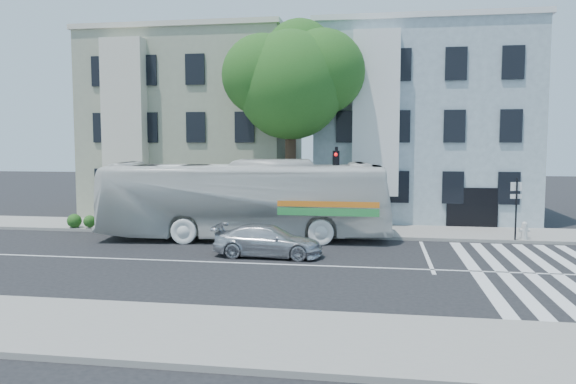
% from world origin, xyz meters
% --- Properties ---
extents(ground, '(120.00, 120.00, 0.00)m').
position_xyz_m(ground, '(0.00, 0.00, 0.00)').
color(ground, black).
rests_on(ground, ground).
extents(sidewalk_far, '(80.00, 4.00, 0.15)m').
position_xyz_m(sidewalk_far, '(0.00, 8.00, 0.07)').
color(sidewalk_far, gray).
rests_on(sidewalk_far, ground).
extents(sidewalk_near, '(80.00, 4.00, 0.15)m').
position_xyz_m(sidewalk_near, '(0.00, -8.00, 0.07)').
color(sidewalk_near, gray).
rests_on(sidewalk_near, ground).
extents(building_left, '(12.00, 10.00, 11.00)m').
position_xyz_m(building_left, '(-7.00, 15.00, 5.50)').
color(building_left, gray).
rests_on(building_left, ground).
extents(building_right, '(12.00, 10.00, 11.00)m').
position_xyz_m(building_right, '(7.00, 15.00, 5.50)').
color(building_right, '#8799A0').
rests_on(building_right, ground).
extents(street_tree, '(7.30, 5.90, 11.10)m').
position_xyz_m(street_tree, '(0.06, 8.74, 7.83)').
color(street_tree, '#2D2116').
rests_on(street_tree, ground).
extents(bus, '(4.72, 13.77, 3.76)m').
position_xyz_m(bus, '(-1.66, 5.20, 1.88)').
color(bus, silver).
rests_on(bus, ground).
extents(sedan, '(1.93, 4.42, 1.27)m').
position_xyz_m(sedan, '(0.20, 1.41, 0.63)').
color(sedan, silver).
rests_on(sedan, ground).
extents(hedge, '(8.52, 1.14, 0.70)m').
position_xyz_m(hedge, '(-6.76, 6.30, 0.50)').
color(hedge, '#296220').
rests_on(hedge, sidewalk_far).
extents(traffic_signal, '(0.45, 0.54, 4.36)m').
position_xyz_m(traffic_signal, '(2.54, 6.39, 2.81)').
color(traffic_signal, black).
rests_on(traffic_signal, ground).
extents(fire_hydrant, '(0.46, 0.27, 0.82)m').
position_xyz_m(fire_hydrant, '(11.14, 6.30, 0.57)').
color(fire_hydrant, silver).
rests_on(fire_hydrant, sidewalk_far).
extents(far_sign_pole, '(0.51, 0.20, 2.82)m').
position_xyz_m(far_sign_pole, '(10.70, 6.14, 1.91)').
color(far_sign_pole, black).
rests_on(far_sign_pole, sidewalk_far).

